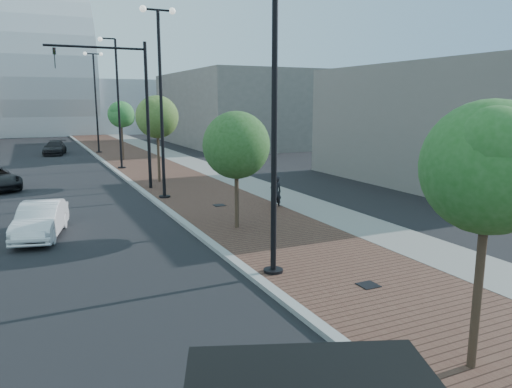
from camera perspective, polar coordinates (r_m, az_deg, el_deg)
name	(u,v)px	position (r m, az deg, el deg)	size (l,w,h in m)	color
sidewalk	(144,158)	(42.89, -13.08, 4.14)	(7.00, 140.00, 0.12)	#4C2D23
concrete_strip	(174,157)	(43.54, -9.61, 4.37)	(2.40, 140.00, 0.13)	slate
curb	(102,160)	(42.30, -17.73, 3.83)	(0.30, 140.00, 0.14)	gray
white_sedan	(40,220)	(19.34, -24.04, -2.82)	(1.35, 3.88, 1.28)	white
dark_car_far	(55,148)	(48.85, -22.62, 5.03)	(1.71, 4.20, 1.22)	black
pedestrian	(276,192)	(22.26, 2.35, 0.18)	(0.56, 0.37, 1.54)	black
streetlight_1	(271,123)	(13.10, 1.72, 8.41)	(1.44, 0.56, 9.21)	black
streetlight_2	(161,103)	(24.43, -11.11, 10.50)	(1.72, 0.56, 9.28)	black
streetlight_3	(117,109)	(36.16, -16.04, 9.60)	(1.44, 0.56, 9.21)	black
streetlight_4	(96,102)	(48.05, -18.33, 10.27)	(1.72, 0.56, 9.28)	black
traffic_mast	(130,100)	(27.16, -14.59, 10.72)	(5.09, 0.20, 8.00)	black
tree_0	(490,168)	(9.16, 25.82, 2.78)	(2.36, 2.30, 4.96)	#382619
tree_1	(237,145)	(18.21, -2.23, 5.76)	(2.55, 2.53, 4.56)	#382619
tree_2	(158,117)	(29.57, -11.50, 8.87)	(2.54, 2.52, 5.24)	#382619
tree_3	(122,115)	(41.32, -15.56, 9.00)	(2.22, 2.14, 4.90)	#382619
convention_center	(47,94)	(86.74, -23.41, 10.76)	(50.00, 30.00, 50.00)	#B5BAC0
commercial_block_ne	(233,109)	(55.95, -2.75, 9.97)	(12.00, 22.00, 8.00)	#625D58
commercial_block_e	(453,125)	(31.96, 22.19, 7.59)	(10.00, 16.00, 7.00)	#66625C
utility_cover_1	(368,285)	(13.34, 13.10, -10.40)	(0.50, 0.50, 0.02)	black
utility_cover_2	(219,205)	(22.62, -4.36, -1.33)	(0.50, 0.50, 0.02)	black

